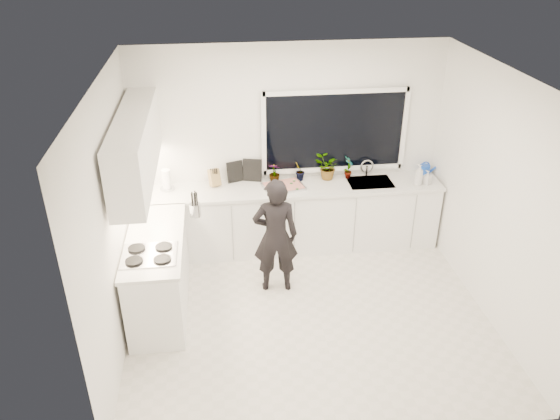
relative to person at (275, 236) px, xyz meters
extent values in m
cube|color=beige|center=(0.31, -0.55, -0.74)|extent=(4.00, 3.50, 0.02)
cube|color=white|center=(0.31, 1.21, 0.62)|extent=(4.00, 0.02, 2.70)
cube|color=white|center=(-1.70, -0.55, 0.62)|extent=(0.02, 3.50, 2.70)
cube|color=white|center=(2.32, -0.55, 0.62)|extent=(0.02, 3.50, 2.70)
cube|color=white|center=(0.31, -0.55, 1.98)|extent=(4.00, 3.50, 0.02)
cube|color=black|center=(0.91, 1.18, 0.82)|extent=(1.80, 0.02, 1.00)
cube|color=white|center=(0.31, 0.90, -0.29)|extent=(3.92, 0.58, 0.88)
cube|color=white|center=(-1.36, -0.20, -0.29)|extent=(0.58, 1.60, 0.88)
cube|color=silver|center=(0.31, 0.89, 0.17)|extent=(3.94, 0.62, 0.04)
cube|color=silver|center=(-1.36, -0.20, 0.17)|extent=(0.62, 1.60, 0.04)
cube|color=white|center=(-1.48, 0.15, 1.12)|extent=(0.34, 2.10, 0.70)
cube|color=silver|center=(1.36, 0.90, 0.14)|extent=(0.58, 0.42, 0.14)
cylinder|color=silver|center=(1.36, 1.10, 0.30)|extent=(0.03, 0.03, 0.22)
cube|color=black|center=(-1.38, -0.55, 0.21)|extent=(0.56, 0.48, 0.03)
imported|color=black|center=(0.00, 0.00, 0.00)|extent=(0.55, 0.38, 1.46)
cube|color=silver|center=(0.21, 0.87, 0.21)|extent=(0.58, 0.48, 0.03)
cube|color=#D54A1C|center=(0.21, 0.87, 0.22)|extent=(0.53, 0.43, 0.01)
cylinder|color=blue|center=(2.16, 1.06, 0.26)|extent=(0.18, 0.18, 0.13)
cylinder|color=white|center=(-1.28, 1.00, 0.32)|extent=(0.13, 0.13, 0.26)
cube|color=#8C5B41|center=(-0.67, 1.04, 0.30)|extent=(0.16, 0.14, 0.22)
cylinder|color=#B4B4B9|center=(-0.91, 0.25, 0.27)|extent=(0.17, 0.17, 0.16)
cube|color=black|center=(-0.40, 1.14, 0.33)|extent=(0.21, 0.09, 0.28)
cube|color=black|center=(-0.17, 1.14, 0.34)|extent=(0.25, 0.08, 0.30)
imported|color=#26662D|center=(0.11, 1.06, 0.32)|extent=(0.19, 0.19, 0.26)
imported|color=#26662D|center=(0.44, 1.06, 0.32)|extent=(0.18, 0.19, 0.27)
imported|color=#26662D|center=(0.81, 1.06, 0.36)|extent=(0.31, 0.27, 0.34)
imported|color=#26662D|center=(1.10, 1.06, 0.35)|extent=(0.17, 0.20, 0.31)
imported|color=#D8BF66|center=(1.96, 0.75, 0.33)|extent=(0.15, 0.15, 0.28)
imported|color=#D8BF66|center=(2.08, 0.75, 0.29)|extent=(0.12, 0.12, 0.19)
camera|label=1|loc=(-0.61, -5.41, 3.28)|focal=35.00mm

